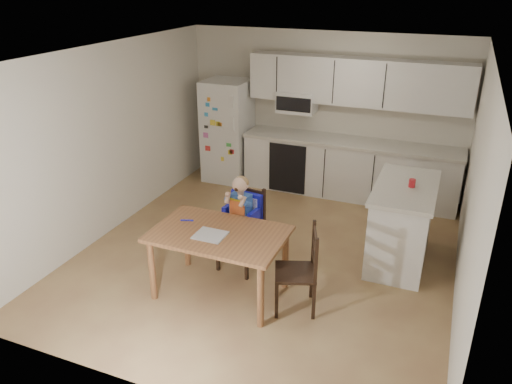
{
  "coord_description": "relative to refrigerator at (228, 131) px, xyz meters",
  "views": [
    {
      "loc": [
        1.94,
        -5.18,
        3.3
      ],
      "look_at": [
        -0.0,
        -0.39,
        1.02
      ],
      "focal_mm": 35.0,
      "sensor_mm": 36.0,
      "label": 1
    }
  ],
  "objects": [
    {
      "name": "kitchen_island",
      "position": [
        3.11,
        -1.66,
        -0.35
      ],
      "size": [
        0.71,
        1.35,
        1.0
      ],
      "color": "silver",
      "rests_on": "ground"
    },
    {
      "name": "toddler_spoon",
      "position": [
        0.91,
        -3.03,
        -0.08
      ],
      "size": [
        0.12,
        0.06,
        0.02
      ],
      "primitive_type": "cylinder",
      "rotation": [
        0.0,
        1.57,
        0.35
      ],
      "color": "#191DD3",
      "rests_on": "dining_table"
    },
    {
      "name": "napkin",
      "position": [
        1.31,
        -3.24,
        -0.08
      ],
      "size": [
        0.32,
        0.28,
        0.01
      ],
      "primitive_type": "cube",
      "color": "silver",
      "rests_on": "dining_table"
    },
    {
      "name": "red_cup",
      "position": [
        3.16,
        -1.67,
        0.19
      ],
      "size": [
        0.08,
        0.08,
        0.1
      ],
      "primitive_type": "cylinder",
      "color": "red",
      "rests_on": "kitchen_island"
    },
    {
      "name": "room",
      "position": [
        1.55,
        -1.67,
        0.4
      ],
      "size": [
        4.52,
        5.01,
        2.51
      ],
      "color": "brown",
      "rests_on": "ground"
    },
    {
      "name": "refrigerator",
      "position": [
        0.0,
        0.0,
        0.0
      ],
      "size": [
        0.72,
        0.7,
        1.7
      ],
      "primitive_type": "cube",
      "color": "silver",
      "rests_on": "ground"
    },
    {
      "name": "chair_side",
      "position": [
        2.3,
        -3.05,
        -0.31
      ],
      "size": [
        0.54,
        0.54,
        0.95
      ],
      "rotation": [
        0.0,
        0.0,
        -1.22
      ],
      "color": "black",
      "rests_on": "ground"
    },
    {
      "name": "chair_booster",
      "position": [
        1.37,
        -2.52,
        -0.14
      ],
      "size": [
        0.5,
        0.5,
        1.18
      ],
      "rotation": [
        0.0,
        0.0,
        -0.14
      ],
      "color": "black",
      "rests_on": "ground"
    },
    {
      "name": "kitchen_run",
      "position": [
        2.05,
        0.09,
        0.03
      ],
      "size": [
        3.37,
        0.62,
        2.15
      ],
      "color": "silver",
      "rests_on": "ground"
    },
    {
      "name": "dining_table",
      "position": [
        1.36,
        -3.14,
        -0.19
      ],
      "size": [
        1.42,
        0.92,
        0.76
      ],
      "color": "brown",
      "rests_on": "ground"
    }
  ]
}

